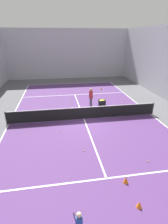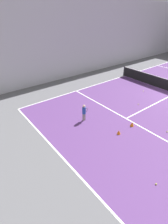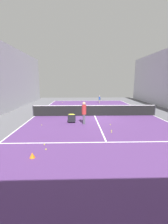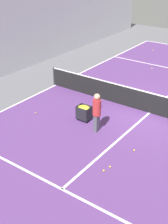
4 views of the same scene
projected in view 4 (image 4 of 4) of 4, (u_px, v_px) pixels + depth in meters
The scene contains 16 objects.
ground_plane at pixel (149, 113), 15.08m from camera, with size 35.27×35.27×0.00m, color #5B5B60.
court_playing_area at pixel (149, 113), 15.07m from camera, with size 11.87×24.23×0.00m.
line_sideline_right at pixel (56, 85), 18.14m from camera, with size 0.10×24.23×0.00m, color white.
line_service_far at pixel (62, 189), 10.29m from camera, with size 11.87×0.10×0.00m, color white.
line_centre_service at pixel (149, 113), 15.07m from camera, with size 0.10×13.33×0.00m, color white.
hall_enclosure_right at pixel (6, 13), 18.28m from camera, with size 0.15×31.57×7.44m.
tennis_net at pixel (150, 103), 14.82m from camera, with size 12.17×0.10×1.06m.
coach_at_net at pixel (97, 110), 13.11m from camera, with size 0.38×0.69×1.78m.
ball_cart at pixel (84, 110), 14.21m from camera, with size 0.62×0.48×0.73m.
tennis_ball_0 at pixel (134, 150), 12.22m from camera, with size 0.07×0.07×0.07m, color yellow.
tennis_ball_1 at pixel (152, 68), 20.60m from camera, with size 0.07×0.07×0.07m, color yellow.
tennis_ball_2 at pixel (36, 113), 15.02m from camera, with size 0.07×0.07×0.07m, color yellow.
tennis_ball_3 at pixel (110, 167), 11.30m from camera, with size 0.07×0.07×0.07m, color yellow.
tennis_ball_6 at pixel (153, 50), 24.27m from camera, with size 0.07×0.07×0.07m, color yellow.
tennis_ball_7 at pixel (138, 45), 25.53m from camera, with size 0.07×0.07×0.07m, color yellow.
tennis_ball_10 at pixel (104, 171), 11.10m from camera, with size 0.07×0.07×0.07m, color yellow.
Camera 4 is at (-5.22, 12.67, 7.04)m, focal length 50.00 mm.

